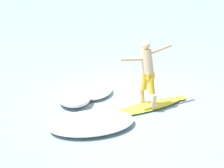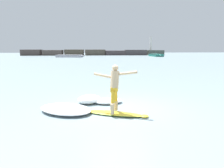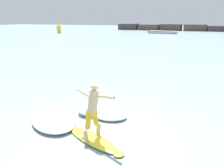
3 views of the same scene
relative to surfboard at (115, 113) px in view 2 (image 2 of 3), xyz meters
The scene contains 9 objects.
ground_plane 0.98m from the surfboard, 72.96° to the left, with size 200.00×200.00×0.00m, color #81969D.
rock_jetty_breakwater 62.95m from the surfboard, 90.94° to the left, with size 44.62×4.66×5.96m.
surfboard is the anchor object (origin of this frame).
surfer 1.00m from the surfboard, 105.88° to the left, with size 1.47×0.77×1.64m.
fishing_boat_near_jetty 48.47m from the surfboard, 97.26° to the left, with size 7.51×3.38×0.61m.
small_boat_offshore 54.20m from the surfboard, 71.82° to the left, with size 2.60×7.34×0.68m.
wave_foam_at_tail 1.82m from the surfboard, 164.57° to the left, with size 2.45×2.28×0.23m.
wave_foam_at_nose 1.91m from the surfboard, 118.78° to the left, with size 1.33×1.32×0.34m.
wave_foam_beside 1.59m from the surfboard, 93.96° to the left, with size 1.30×1.04×0.20m.
Camera 2 is at (-1.09, -8.18, 2.28)m, focal length 35.00 mm.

